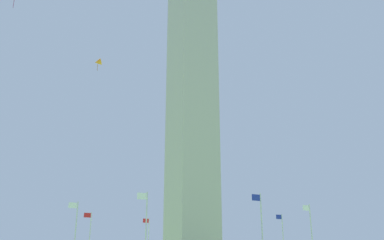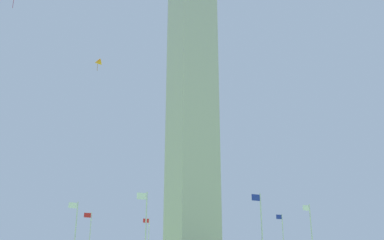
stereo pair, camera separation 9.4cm
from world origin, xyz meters
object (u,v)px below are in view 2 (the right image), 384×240
(flagpole_ne, at_px, (145,235))
(kite_orange_delta, at_px, (98,62))
(flagpole_e, at_px, (262,236))
(flagpole_se, at_px, (312,240))
(obelisk_monument, at_px, (192,91))
(flagpole_n, at_px, (74,239))

(flagpole_ne, xyz_separation_m, kite_orange_delta, (3.90, -8.20, 21.18))
(flagpole_e, distance_m, flagpole_se, 11.47)
(obelisk_monument, xyz_separation_m, kite_orange_delta, (14.55, 2.40, 0.26))
(flagpole_n, xyz_separation_m, flagpole_e, (-14.99, 14.99, 0.00))
(kite_orange_delta, bearing_deg, flagpole_ne, 115.41)
(flagpole_e, bearing_deg, flagpole_n, -45.00)
(flagpole_e, bearing_deg, obelisk_monument, -90.20)
(flagpole_ne, relative_size, flagpole_e, 1.00)
(flagpole_se, relative_size, kite_orange_delta, 5.40)
(flagpole_n, distance_m, flagpole_ne, 11.47)
(flagpole_ne, height_order, kite_orange_delta, kite_orange_delta)
(flagpole_se, bearing_deg, flagpole_ne, -0.00)
(flagpole_n, relative_size, flagpole_e, 1.00)
(obelisk_monument, xyz_separation_m, flagpole_ne, (10.65, 10.60, -20.92))
(flagpole_se, bearing_deg, flagpole_n, -22.50)
(obelisk_monument, distance_m, flagpole_n, 25.77)
(flagpole_n, xyz_separation_m, flagpole_se, (-25.59, 10.60, 0.00))
(obelisk_monument, relative_size, kite_orange_delta, 30.63)
(flagpole_ne, bearing_deg, obelisk_monument, -135.14)
(obelisk_monument, distance_m, flagpole_e, 25.74)
(obelisk_monument, xyz_separation_m, flagpole_e, (0.05, 14.99, -20.92))
(flagpole_ne, height_order, flagpole_e, same)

